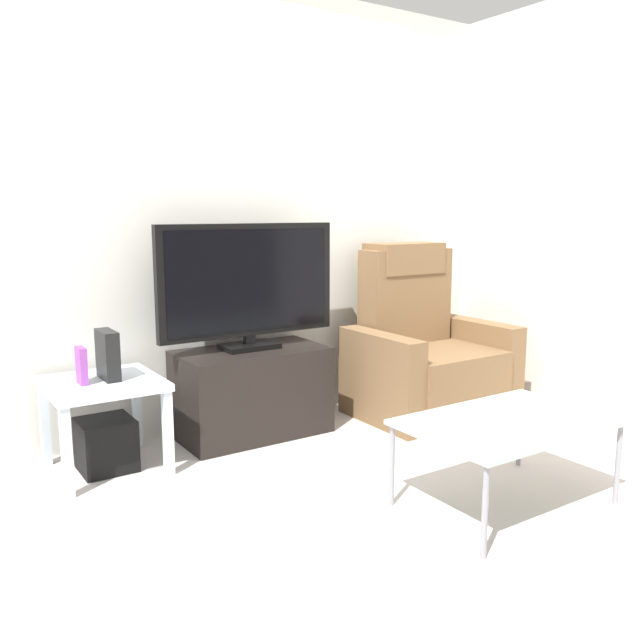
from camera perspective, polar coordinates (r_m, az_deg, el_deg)
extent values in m
plane|color=#BCB2AD|center=(3.29, 2.31, -13.63)|extent=(6.40, 6.40, 0.00)
cube|color=silver|center=(4.00, -7.20, 9.54)|extent=(6.40, 0.06, 2.60)
cube|color=silver|center=(4.40, 22.98, 8.87)|extent=(0.06, 4.48, 2.60)
cube|color=black|center=(3.85, -5.93, -6.23)|extent=(0.85, 0.46, 0.51)
cube|color=black|center=(3.63, -4.33, -5.50)|extent=(0.78, 0.02, 0.02)
cube|color=black|center=(3.66, -4.72, -4.80)|extent=(0.34, 0.11, 0.04)
cube|color=black|center=(3.80, -6.14, -2.27)|extent=(0.32, 0.20, 0.03)
cube|color=black|center=(3.79, -6.15, -1.67)|extent=(0.06, 0.04, 0.05)
cube|color=black|center=(3.74, -6.25, 3.47)|extent=(1.08, 0.05, 0.63)
cube|color=black|center=(3.72, -6.06, 3.44)|extent=(1.00, 0.01, 0.57)
cube|color=brown|center=(4.30, 9.63, -5.20)|extent=(0.70, 0.72, 0.42)
cube|color=brown|center=(4.40, 7.41, 2.09)|extent=(0.64, 0.20, 0.62)
cube|color=brown|center=(4.39, 7.31, 5.35)|extent=(0.50, 0.26, 0.20)
cube|color=brown|center=(4.02, 5.25, -5.13)|extent=(0.14, 0.68, 0.56)
cube|color=brown|center=(4.58, 13.51, -3.54)|extent=(0.14, 0.68, 0.56)
cube|color=silver|center=(3.43, -18.35, -5.27)|extent=(0.54, 0.54, 0.04)
cube|color=silver|center=(3.23, -21.13, -10.69)|extent=(0.04, 0.04, 0.43)
cube|color=silver|center=(3.35, -13.06, -9.54)|extent=(0.04, 0.04, 0.43)
cube|color=silver|center=(3.67, -22.77, -8.35)|extent=(0.04, 0.04, 0.43)
cube|color=silver|center=(3.78, -15.62, -7.44)|extent=(0.04, 0.04, 0.43)
cube|color=black|center=(3.52, -18.08, -10.23)|extent=(0.26, 0.26, 0.26)
cube|color=purple|center=(3.37, -20.00, -3.75)|extent=(0.03, 0.10, 0.18)
cube|color=black|center=(3.42, -17.95, -2.89)|extent=(0.07, 0.20, 0.24)
cube|color=#B2C6C1|center=(3.01, 15.97, -8.51)|extent=(0.90, 0.60, 0.02)
cylinder|color=gray|center=(2.62, 14.19, -15.81)|extent=(0.02, 0.02, 0.37)
cylinder|color=gray|center=(3.25, 24.44, -11.30)|extent=(0.02, 0.02, 0.37)
cylinder|color=gray|center=(2.98, 6.32, -12.40)|extent=(0.02, 0.02, 0.37)
cylinder|color=gray|center=(3.54, 16.97, -9.14)|extent=(0.02, 0.02, 0.37)
cube|color=#B7B7BC|center=(2.95, 16.33, -8.58)|extent=(0.14, 0.16, 0.01)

